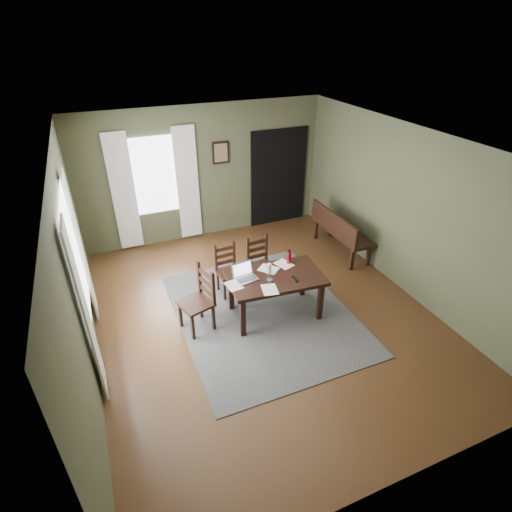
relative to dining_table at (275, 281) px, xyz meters
name	(u,v)px	position (x,y,z in m)	size (l,w,h in m)	color
ground	(263,313)	(-0.16, 0.08, -0.64)	(5.00, 6.00, 0.01)	#492C16
room_shell	(264,210)	(-0.16, 0.08, 1.17)	(5.02, 6.02, 2.71)	#464A30
rug	(263,313)	(-0.16, 0.08, -0.63)	(2.60, 3.20, 0.01)	#434343
dining_table	(275,281)	(0.00, 0.00, 0.00)	(1.49, 0.96, 0.71)	black
chair_end	(199,300)	(-1.16, 0.15, -0.14)	(0.55, 0.55, 1.01)	black
chair_back_left	(228,270)	(-0.46, 0.85, -0.20)	(0.40, 0.40, 0.88)	black
chair_back_right	(261,264)	(0.09, 0.77, -0.18)	(0.44, 0.44, 0.93)	black
bench	(339,229)	(1.98, 1.30, -0.12)	(0.49, 1.54, 0.87)	black
laptop	(244,275)	(-0.45, 0.13, 0.15)	(0.38, 0.32, 0.23)	#B7B7BC
computer_mouse	(270,280)	(-0.13, -0.09, 0.10)	(0.05, 0.09, 0.03)	#3F3F42
tv_remote	(295,279)	(0.23, -0.19, 0.10)	(0.05, 0.17, 0.02)	black
drinking_glass	(269,268)	(-0.06, 0.11, 0.17)	(0.07, 0.07, 0.16)	silver
water_bottle	(289,257)	(0.35, 0.25, 0.20)	(0.07, 0.07, 0.24)	#B20D21
paper_a	(234,285)	(-0.67, 0.01, 0.09)	(0.21, 0.27, 0.00)	white
paper_c	(269,269)	(-0.02, 0.21, 0.09)	(0.22, 0.29, 0.00)	white
paper_d	(284,264)	(0.26, 0.25, 0.09)	(0.21, 0.28, 0.00)	white
paper_e	(270,290)	(-0.23, -0.29, 0.09)	(0.21, 0.28, 0.00)	white
window_left	(76,261)	(-2.63, 0.28, 0.82)	(0.01, 1.30, 1.70)	white
window_back	(154,176)	(-1.16, 3.05, 0.82)	(1.00, 0.01, 1.50)	white
curtain_left_near	(87,315)	(-2.60, -0.54, 0.57)	(0.03, 0.48, 2.30)	silver
curtain_left_far	(81,248)	(-2.60, 1.10, 0.57)	(0.03, 0.48, 2.30)	silver
curtain_back_left	(124,193)	(-1.78, 3.02, 0.57)	(0.44, 0.03, 2.30)	silver
curtain_back_right	(188,184)	(-0.54, 3.02, 0.57)	(0.44, 0.03, 2.30)	silver
framed_picture	(221,153)	(0.19, 3.04, 1.12)	(0.34, 0.03, 0.44)	black
doorway_back	(279,178)	(1.49, 3.05, 0.42)	(1.30, 0.03, 2.10)	black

